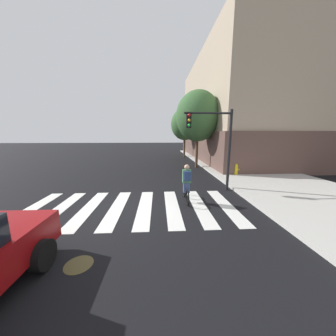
{
  "coord_description": "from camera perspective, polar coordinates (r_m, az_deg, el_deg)",
  "views": [
    {
      "loc": [
        1.51,
        -6.95,
        2.95
      ],
      "look_at": [
        1.97,
        1.34,
        1.38
      ],
      "focal_mm": 18.99,
      "sensor_mm": 36.0,
      "label": 1
    }
  ],
  "objects": [
    {
      "name": "street_tree_near",
      "position": [
        16.14,
        9.53,
        16.06
      ],
      "size": [
        3.75,
        3.75,
        6.67
      ],
      "color": "#4C3823",
      "rests_on": "ground"
    },
    {
      "name": "street_tree_mid",
      "position": [
        23.82,
        5.39,
        13.81
      ],
      "size": [
        3.56,
        3.56,
        6.33
      ],
      "color": "#4C3823",
      "rests_on": "ground"
    },
    {
      "name": "cyclist",
      "position": [
        7.85,
        5.93,
        -4.94
      ],
      "size": [
        0.36,
        1.71,
        1.69
      ],
      "color": "black",
      "rests_on": "ground"
    },
    {
      "name": "crosswalk_stripes",
      "position": [
        7.63,
        -11.77,
        -12.24
      ],
      "size": [
        8.49,
        3.86,
        0.01
      ],
      "color": "silver",
      "rests_on": "ground"
    },
    {
      "name": "fire_hydrant",
      "position": [
        13.49,
        21.07,
        -0.38
      ],
      "size": [
        0.33,
        0.22,
        0.78
      ],
      "color": "gold",
      "rests_on": "sidewalk"
    },
    {
      "name": "sidewalk",
      "position": [
        10.44,
        41.5,
        -8.07
      ],
      "size": [
        6.5,
        50.0,
        0.15
      ],
      "primitive_type": "cube",
      "color": "#B2AFA8",
      "rests_on": "ground"
    },
    {
      "name": "manhole_cover",
      "position": [
        5.09,
        -26.72,
        -25.93
      ],
      "size": [
        0.64,
        0.64,
        0.01
      ],
      "primitive_type": "cylinder",
      "color": "#473D1E",
      "rests_on": "ground"
    },
    {
      "name": "ground_plane",
      "position": [
        7.7,
        -14.54,
        -12.21
      ],
      "size": [
        120.0,
        120.0,
        0.0
      ],
      "primitive_type": "plane",
      "color": "black"
    },
    {
      "name": "corner_building",
      "position": [
        26.88,
        30.93,
        15.62
      ],
      "size": [
        19.96,
        20.63,
        12.0
      ],
      "color": "brown",
      "rests_on": "ground"
    },
    {
      "name": "traffic_light_near",
      "position": [
        9.47,
        14.63,
        9.8
      ],
      "size": [
        2.47,
        0.28,
        4.2
      ],
      "color": "black",
      "rests_on": "ground"
    }
  ]
}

